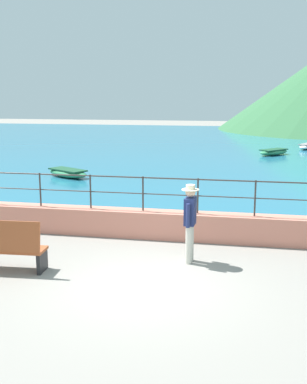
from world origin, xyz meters
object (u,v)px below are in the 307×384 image
at_px(boat_1, 68,173).
at_px(person_walking, 190,219).
at_px(boat_4, 274,152).
at_px(bench_main, 3,246).

bearing_deg(boat_1, person_walking, -55.78).
height_order(boat_1, boat_4, same).
bearing_deg(bench_main, boat_4, 72.97).
bearing_deg(boat_1, bench_main, -75.40).
bearing_deg(bench_main, boat_1, 104.60).
distance_m(boat_1, boat_4, 13.62).
height_order(bench_main, person_walking, person_walking).
distance_m(bench_main, person_walking, 4.00).
height_order(bench_main, boat_1, bench_main).
bearing_deg(boat_1, boat_4, 46.82).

